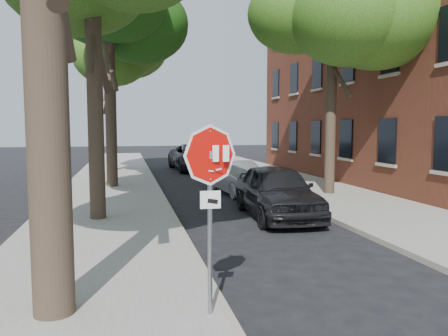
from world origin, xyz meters
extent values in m
plane|color=black|center=(0.00, 0.00, 0.00)|extent=(120.00, 120.00, 0.00)
cube|color=gray|center=(-2.50, 12.00, 0.06)|extent=(4.00, 55.00, 0.12)
cube|color=gray|center=(6.00, 12.00, 0.06)|extent=(4.00, 55.00, 0.12)
cube|color=#9E9384|center=(-0.45, 12.00, 0.07)|extent=(0.12, 55.00, 0.13)
cube|color=#9E9384|center=(3.95, 12.00, 0.07)|extent=(0.12, 55.00, 0.13)
cube|color=brown|center=(14.00, 14.00, 7.50)|extent=(12.00, 20.00, 15.00)
cylinder|color=gray|center=(-0.70, 0.00, 1.42)|extent=(0.06, 0.06, 2.60)
cube|color=#99999E|center=(-0.70, -0.03, 2.32)|extent=(0.05, 0.06, 0.10)
cylinder|color=#99999E|center=(-0.70, -0.03, 2.32)|extent=(0.76, 0.32, 0.82)
cylinder|color=white|center=(-0.70, -0.05, 2.32)|extent=(0.76, 0.32, 0.82)
cylinder|color=red|center=(-0.70, -0.05, 2.32)|extent=(0.68, 0.29, 0.74)
cube|color=white|center=(-0.91, -0.06, 2.34)|extent=(0.08, 0.00, 0.22)
cube|color=white|center=(-0.77, -0.06, 2.34)|extent=(0.08, 0.00, 0.22)
cube|color=white|center=(-0.63, -0.06, 2.34)|extent=(0.08, 0.00, 0.22)
cube|color=white|center=(-0.49, -0.06, 2.34)|extent=(0.08, 0.00, 0.22)
cube|color=silver|center=(-0.81, -0.07, 2.13)|extent=(0.08, 0.00, 0.03)
cube|color=silver|center=(-0.70, -0.07, 2.11)|extent=(0.08, 0.00, 0.03)
cube|color=silver|center=(-0.59, -0.07, 2.13)|extent=(0.08, 0.00, 0.03)
cube|color=white|center=(-0.70, -0.04, 1.72)|extent=(0.28, 0.02, 0.24)
cube|color=black|center=(-0.67, -0.05, 1.70)|extent=(0.15, 0.00, 0.08)
cylinder|color=black|center=(-2.60, 7.00, 4.87)|extent=(0.44, 0.44, 9.50)
cylinder|color=black|center=(-2.40, 14.00, 5.12)|extent=(0.48, 0.48, 10.00)
ellipsoid|color=#0F3D0B|center=(-2.40, 14.00, 7.92)|extent=(4.62, 4.62, 3.70)
ellipsoid|color=#0F3D0B|center=(-3.24, 14.84, 7.50)|extent=(4.20, 4.20, 3.36)
cylinder|color=black|center=(-2.70, 21.00, 4.62)|extent=(0.40, 0.40, 9.00)
ellipsoid|color=#1A440F|center=(-2.70, 21.00, 7.14)|extent=(4.16, 4.16, 3.33)
ellipsoid|color=#1A440F|center=(-1.76, 20.43, 8.09)|extent=(3.40, 3.40, 2.72)
ellipsoid|color=#1A440F|center=(-3.46, 21.76, 6.76)|extent=(3.78, 3.78, 3.02)
cylinder|color=black|center=(6.00, 10.00, 4.62)|extent=(0.40, 0.40, 9.00)
ellipsoid|color=#1A440F|center=(6.00, 10.00, 7.14)|extent=(4.16, 4.16, 3.33)
ellipsoid|color=#1A440F|center=(5.24, 10.76, 6.76)|extent=(3.78, 3.78, 3.02)
imported|color=black|center=(2.60, 6.58, 0.79)|extent=(2.10, 4.73, 1.58)
imported|color=gray|center=(2.60, 11.22, 0.67)|extent=(1.91, 4.19, 1.33)
imported|color=black|center=(2.51, 21.43, 0.83)|extent=(3.10, 6.15, 1.67)
camera|label=1|loc=(-1.79, -5.71, 2.68)|focal=35.00mm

